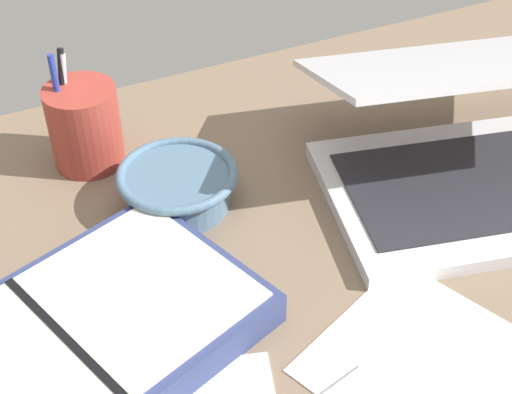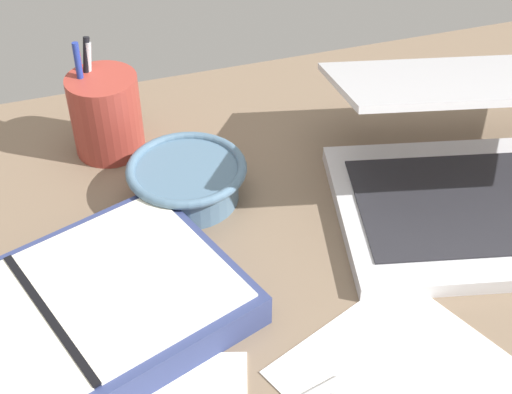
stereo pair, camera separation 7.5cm
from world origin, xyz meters
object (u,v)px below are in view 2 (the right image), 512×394
Objects in this scene: laptop at (492,163)px; bowl at (187,179)px; pen_cup at (105,114)px; planner at (52,330)px.

laptop is 2.98× the size of bowl.
bowl is at bearing -60.53° from pen_cup.
laptop is 1.02× the size of planner.
planner is (-17.44, -17.35, -0.81)cm from bowl.
bowl is (-33.48, 11.05, -2.58)cm from laptop.
bowl is 15.04cm from pen_cup.
pen_cup reaches higher than planner.
planner is at bearing -108.56° from pen_cup.
laptop is at bearing -30.43° from pen_cup.
laptop reaches higher than planner.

